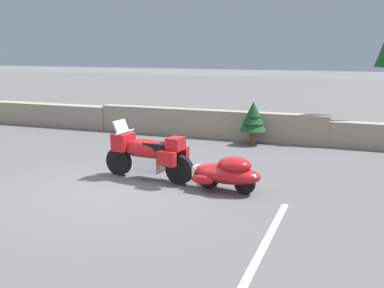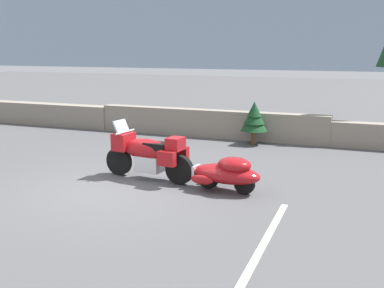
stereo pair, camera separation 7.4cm
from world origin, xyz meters
TOP-DOWN VIEW (x-y plane):
  - ground_plane at (0.00, 0.00)m, footprint 80.00×80.00m
  - stone_guard_wall at (-0.85, 6.30)m, footprint 24.00×0.59m
  - distant_ridgeline at (0.00, 96.33)m, footprint 240.00×80.00m
  - touring_motorcycle at (0.36, 0.92)m, footprint 2.31×0.90m
  - car_shaped_trailer at (2.32, 0.70)m, footprint 2.23×0.89m
  - pine_sapling_near at (1.72, 5.60)m, footprint 0.84×0.84m
  - parking_stripe_marker at (3.62, -1.50)m, footprint 0.12×3.60m

SIDE VIEW (x-z plane):
  - ground_plane at x=0.00m, z-range 0.00..0.00m
  - parking_stripe_marker at x=3.62m, z-range 0.00..0.01m
  - car_shaped_trailer at x=2.32m, z-range 0.03..0.79m
  - stone_guard_wall at x=-0.85m, z-range -0.04..0.89m
  - touring_motorcycle at x=0.36m, z-range -0.04..1.29m
  - pine_sapling_near at x=1.72m, z-range 0.17..1.52m
  - distant_ridgeline at x=0.00m, z-range 0.00..16.00m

